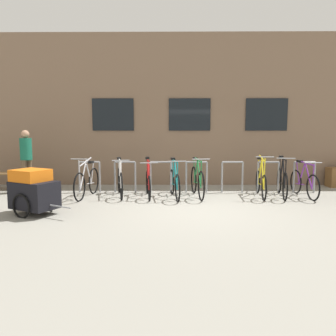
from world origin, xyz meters
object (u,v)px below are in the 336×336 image
(bicycle_green, at_px, (197,181))
(person_browsing, at_px, (26,157))
(wooden_bench, at_px, (8,177))
(backpack, at_px, (31,189))
(bicycle_white, at_px, (120,181))
(bicycle_black, at_px, (282,181))
(bicycle_purple, at_px, (304,183))
(bicycle_red, at_px, (148,183))
(bicycle_yellow, at_px, (261,182))
(bike_trailer, at_px, (34,191))
(bicycle_silver, at_px, (87,182))
(bicycle_teal, at_px, (175,183))

(bicycle_green, height_order, person_browsing, person_browsing)
(wooden_bench, bearing_deg, backpack, -44.43)
(wooden_bench, relative_size, backpack, 3.81)
(bicycle_white, distance_m, wooden_bench, 3.58)
(bicycle_white, height_order, bicycle_black, bicycle_black)
(bicycle_purple, relative_size, bicycle_green, 0.91)
(bicycle_green, bearing_deg, wooden_bench, 170.47)
(bicycle_red, height_order, wooden_bench, bicycle_red)
(bicycle_yellow, xyz_separation_m, bicycle_green, (-1.69, -0.02, 0.02))
(person_browsing, bearing_deg, wooden_bench, 152.02)
(bicycle_purple, xyz_separation_m, wooden_bench, (-8.32, 0.96, -0.00))
(backpack, bearing_deg, bicycle_green, 5.87)
(bike_trailer, distance_m, backpack, 1.88)
(bicycle_white, height_order, backpack, bicycle_white)
(person_browsing, bearing_deg, bicycle_yellow, -4.41)
(backpack, bearing_deg, wooden_bench, 138.28)
(bicycle_red, bearing_deg, bicycle_green, 2.89)
(bicycle_red, distance_m, bicycle_green, 1.30)
(bicycle_white, distance_m, bicycle_silver, 0.85)
(bicycle_yellow, xyz_separation_m, bicycle_red, (-2.98, -0.09, -0.01))
(bicycle_silver, distance_m, wooden_bench, 2.84)
(bicycle_green, distance_m, person_browsing, 4.81)
(bicycle_green, bearing_deg, bicycle_red, -177.11)
(bicycle_silver, height_order, bicycle_black, bicycle_black)
(bicycle_purple, xyz_separation_m, bicycle_black, (-0.56, 0.05, 0.03))
(bicycle_purple, distance_m, bicycle_black, 0.56)
(bike_trailer, bearing_deg, bicycle_white, 53.11)
(bicycle_purple, relative_size, bicycle_teal, 0.97)
(bicycle_purple, bearing_deg, wooden_bench, 173.45)
(bicycle_teal, bearing_deg, bicycle_yellow, 5.19)
(bicycle_teal, height_order, backpack, bicycle_teal)
(wooden_bench, xyz_separation_m, backpack, (1.19, -1.17, -0.15))
(bicycle_black, distance_m, bike_trailer, 6.09)
(bicycle_purple, height_order, backpack, bicycle_purple)
(bicycle_yellow, height_order, person_browsing, person_browsing)
(bicycle_white, height_order, wooden_bench, bicycle_white)
(bicycle_white, bearing_deg, bicycle_silver, -167.87)
(bicycle_silver, xyz_separation_m, bicycle_red, (1.59, 0.08, -0.03))
(bicycle_black, bearing_deg, bicycle_red, -178.59)
(bicycle_yellow, distance_m, bike_trailer, 5.56)
(bicycle_red, height_order, bicycle_green, bicycle_green)
(bicycle_teal, bearing_deg, bicycle_white, 171.19)
(bicycle_white, bearing_deg, bicycle_black, -0.21)
(bicycle_black, bearing_deg, bike_trailer, -161.36)
(bike_trailer, distance_m, wooden_bench, 3.48)
(bike_trailer, xyz_separation_m, backpack, (-0.80, 1.68, -0.27))
(bicycle_red, bearing_deg, bicycle_black, 1.41)
(backpack, bearing_deg, bicycle_purple, 4.39)
(bicycle_green, relative_size, bicycle_black, 1.01)
(backpack, bearing_deg, bicycle_black, 4.98)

